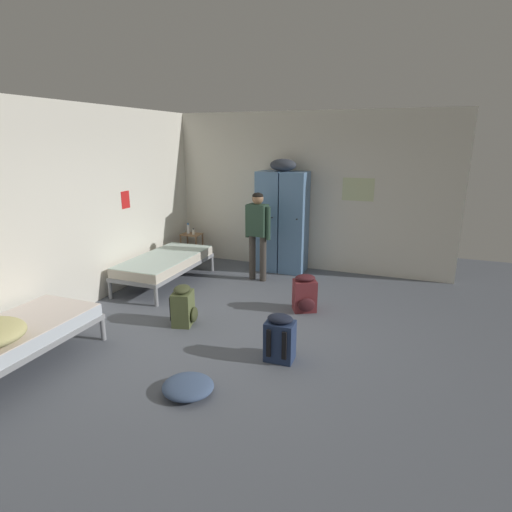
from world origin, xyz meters
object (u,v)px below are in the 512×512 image
Objects in this scene: locker_bank at (282,220)px; backpack_maroon at (305,294)px; person_traveler at (258,228)px; clothes_pile_denim at (188,387)px; shelf_unit at (192,245)px; bed_left_front at (8,338)px; water_bottle at (188,229)px; backpack_navy at (280,338)px; backpack_olive at (184,306)px; lotion_bottle at (193,232)px; bed_left_rear at (165,262)px.

locker_bank is 3.76× the size of backpack_maroon.
person_traveler is 3.58m from clothes_pile_denim.
shelf_unit reaches higher than bed_left_front.
bed_left_front is 4.39m from water_bottle.
water_bottle is at bearing 133.28° from backpack_navy.
bed_left_front is 2.02m from backpack_olive.
backpack_maroon and backpack_olive have the same top height.
person_traveler is at bearing 99.25° from clothes_pile_denim.
shelf_unit is 0.33m from water_bottle.
water_bottle is at bearing 118.35° from backpack_olive.
lotion_bottle is 3.18m from backpack_maroon.
locker_bank reaches higher than backpack_olive.
backpack_navy is (2.94, -3.12, -0.41)m from water_bottle.
person_traveler is at bearing -20.21° from shelf_unit.
clothes_pile_denim is at bearing -60.55° from water_bottle.
locker_bank reaches higher than backpack_navy.
water_bottle is at bearing -177.96° from locker_bank.
person_traveler reaches higher than backpack_maroon.
water_bottle is 4.31m from backpack_navy.
locker_bank is 1.84m from lotion_bottle.
bed_left_front is (-1.63, -4.44, -0.59)m from locker_bank.
bed_left_rear is at bearing 130.55° from backpack_olive.
bed_left_rear is 2.99m from bed_left_front.
lotion_bottle reaches higher than backpack_navy.
bed_left_rear is 14.69× the size of lotion_bottle.
bed_left_front is 4.32m from lotion_bottle.
person_traveler is 3.00× the size of clothes_pile_denim.
backpack_maroon is at bearing 46.73° from bed_left_front.
water_bottle is (-1.96, -0.07, -0.30)m from locker_bank.
bed_left_rear is at bearing -138.22° from locker_bank.
shelf_unit is at bearing 100.39° from bed_left_rear.
backpack_maroon is at bearing -6.88° from bed_left_rear.
water_bottle is 0.17m from lotion_bottle.
backpack_olive is at bearing -100.20° from locker_bank.
backpack_navy is 1.00× the size of backpack_maroon.
water_bottle reaches higher than lotion_bottle.
bed_left_front is (0.00, -2.99, 0.00)m from bed_left_rear.
person_traveler is at bearing 136.65° from backpack_maroon.
shelf_unit reaches higher than backpack_maroon.
locker_bank is 4.03× the size of clothes_pile_denim.
backpack_navy is 1.43m from backpack_maroon.
clothes_pile_denim is at bearing -85.34° from locker_bank.
bed_left_front is at bearing -90.00° from bed_left_rear.
bed_left_front is at bearing -154.37° from backpack_navy.
shelf_unit is at bearing -14.04° from water_bottle.
person_traveler is (-0.22, -0.70, -0.04)m from locker_bank.
person_traveler is at bearing 69.43° from bed_left_front.
water_bottle is 0.41× the size of clothes_pile_denim.
backpack_navy is (0.98, -3.19, -0.71)m from locker_bank.
shelf_unit is (-1.88, -0.09, -0.62)m from locker_bank.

